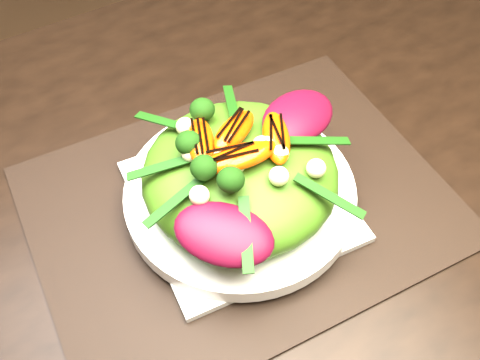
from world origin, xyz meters
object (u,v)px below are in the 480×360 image
salad_bowl (240,193)px  lettuce_mound (240,174)px  plate_base (240,200)px  placemat (240,204)px  orange_segment (214,135)px  dining_table (120,270)px

salad_bowl → lettuce_mound: bearing=0.0°
plate_base → lettuce_mound: bearing=-90.0°
placemat → orange_segment: size_ratio=6.80×
dining_table → orange_segment: dining_table is taller
dining_table → plate_base: bearing=-1.4°
placemat → plate_base: (0.00, 0.00, 0.01)m
lettuce_mound → placemat: bearing=0.0°
orange_segment → lettuce_mound: bearing=-62.8°
placemat → lettuce_mound: bearing=0.0°
plate_base → dining_table: bearing=178.6°
placemat → lettuce_mound: lettuce_mound is taller
placemat → salad_bowl: (0.00, 0.00, 0.02)m
salad_bowl → orange_segment: 0.09m
dining_table → placemat: 0.16m
placemat → lettuce_mound: (0.00, 0.00, 0.06)m
placemat → lettuce_mound: size_ratio=2.16×
plate_base → salad_bowl: salad_bowl is taller
dining_table → orange_segment: 0.19m
plate_base → lettuce_mound: lettuce_mound is taller
plate_base → salad_bowl: 0.01m
salad_bowl → placemat: bearing=0.0°
dining_table → salad_bowl: size_ratio=5.99×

